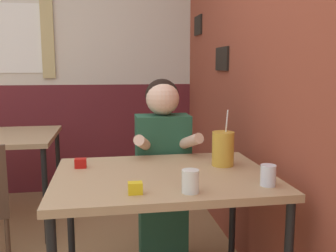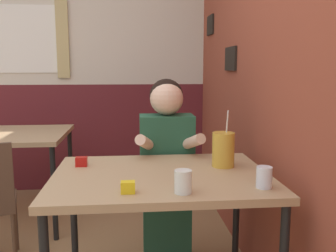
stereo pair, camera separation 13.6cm
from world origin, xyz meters
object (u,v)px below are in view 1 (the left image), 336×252
Objects in this scene: main_table at (163,186)px; cocktail_pitcher at (223,149)px; background_table at (4,145)px; person_seated at (163,167)px.

main_table is 3.54× the size of cocktail_pitcher.
background_table is (-1.07, 1.28, -0.01)m from main_table.
cocktail_pitcher is (0.26, -0.42, 0.20)m from person_seated.
cocktail_pitcher is at bearing 17.41° from main_table.
cocktail_pitcher is at bearing -58.19° from person_seated.
person_seated reaches higher than cocktail_pitcher.
cocktail_pitcher is (1.41, -1.17, 0.17)m from background_table.
background_table is 0.69× the size of person_seated.
person_seated reaches higher than main_table.
person_seated is (1.15, -0.75, -0.03)m from background_table.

